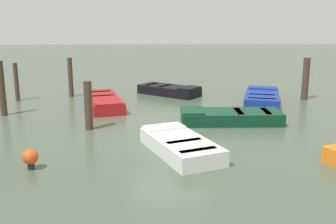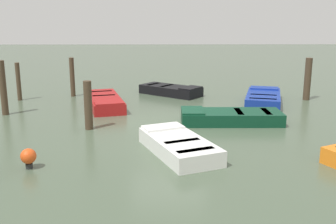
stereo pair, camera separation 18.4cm
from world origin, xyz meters
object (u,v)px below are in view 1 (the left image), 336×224
at_px(rowboat_red, 104,101).
at_px(rowboat_white, 180,145).
at_px(mooring_piling_far_right, 70,77).
at_px(rowboat_black, 169,90).
at_px(mooring_piling_far_left, 306,79).
at_px(marker_buoy, 30,157).
at_px(rowboat_dark_green, 230,116).
at_px(mooring_piling_mid_left, 16,82).
at_px(mooring_piling_near_left, 2,88).
at_px(mooring_piling_mid_right, 88,106).
at_px(rowboat_blue, 262,98).

relative_size(rowboat_red, rowboat_white, 1.20).
bearing_deg(rowboat_white, mooring_piling_far_right, 7.57).
distance_m(rowboat_black, rowboat_white, 7.90).
relative_size(mooring_piling_far_left, marker_buoy, 3.70).
bearing_deg(rowboat_white, rowboat_black, -22.10).
xyz_separation_m(rowboat_dark_green, mooring_piling_mid_left, (-8.29, 3.83, 0.58)).
height_order(mooring_piling_near_left, marker_buoy, mooring_piling_near_left).
bearing_deg(mooring_piling_mid_right, rowboat_dark_green, 8.44).
xyz_separation_m(mooring_piling_mid_left, mooring_piling_mid_right, (3.74, -4.50, -0.03)).
bearing_deg(rowboat_red, rowboat_blue, 79.95).
xyz_separation_m(rowboat_black, marker_buoy, (-3.47, -8.91, 0.07)).
height_order(rowboat_white, mooring_piling_mid_left, mooring_piling_mid_left).
distance_m(mooring_piling_far_right, mooring_piling_mid_right, 5.62).
bearing_deg(mooring_piling_far_left, mooring_piling_near_left, -168.06).
xyz_separation_m(mooring_piling_far_right, mooring_piling_near_left, (-1.68, -3.42, 0.12)).
bearing_deg(rowboat_red, mooring_piling_mid_left, -123.81).
bearing_deg(rowboat_white, rowboat_blue, -53.78).
bearing_deg(rowboat_dark_green, rowboat_blue, -120.64).
bearing_deg(mooring_piling_near_left, mooring_piling_far_right, 63.82).
bearing_deg(mooring_piling_near_left, mooring_piling_far_left, 11.94).
distance_m(mooring_piling_far_right, mooring_piling_near_left, 3.81).
height_order(rowboat_white, marker_buoy, marker_buoy).
xyz_separation_m(mooring_piling_mid_left, mooring_piling_far_left, (12.17, -0.07, 0.09)).
xyz_separation_m(rowboat_black, mooring_piling_far_right, (-4.36, -0.26, 0.64)).
relative_size(rowboat_dark_green, marker_buoy, 6.87).
relative_size(rowboat_white, mooring_piling_near_left, 1.52).
bearing_deg(mooring_piling_mid_right, mooring_piling_mid_left, 129.73).
bearing_deg(mooring_piling_mid_right, mooring_piling_far_right, 107.39).
bearing_deg(mooring_piling_mid_right, mooring_piling_far_left, 27.77).
bearing_deg(mooring_piling_mid_left, rowboat_black, 9.83).
relative_size(rowboat_red, rowboat_blue, 1.10).
height_order(mooring_piling_mid_right, marker_buoy, mooring_piling_mid_right).
relative_size(mooring_piling_far_right, mooring_piling_mid_left, 1.08).
xyz_separation_m(rowboat_black, mooring_piling_mid_right, (-2.68, -5.62, 0.55)).
relative_size(rowboat_black, rowboat_dark_green, 0.89).
relative_size(rowboat_dark_green, mooring_piling_far_right, 1.93).
bearing_deg(rowboat_blue, rowboat_black, 79.56).
distance_m(mooring_piling_mid_right, marker_buoy, 3.42).
distance_m(rowboat_blue, mooring_piling_far_right, 8.28).
height_order(rowboat_dark_green, mooring_piling_near_left, mooring_piling_near_left).
distance_m(rowboat_blue, mooring_piling_far_left, 2.21).
bearing_deg(marker_buoy, mooring_piling_mid_right, 76.50).
height_order(rowboat_blue, marker_buoy, marker_buoy).
height_order(rowboat_black, rowboat_dark_green, same).
height_order(rowboat_white, mooring_piling_mid_right, mooring_piling_mid_right).
relative_size(rowboat_red, mooring_piling_mid_right, 2.34).
height_order(mooring_piling_far_right, mooring_piling_near_left, mooring_piling_near_left).
distance_m(rowboat_red, mooring_piling_near_left, 3.71).
bearing_deg(marker_buoy, rowboat_blue, 44.44).
xyz_separation_m(rowboat_blue, mooring_piling_far_left, (2.00, 0.65, 0.67)).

